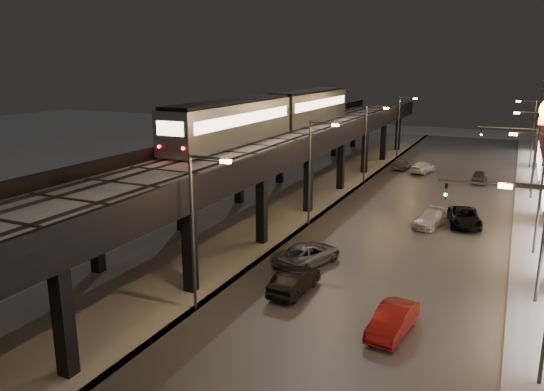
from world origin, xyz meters
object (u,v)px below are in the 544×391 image
at_px(car_onc_silver, 393,321).
at_px(car_onc_red, 479,178).
at_px(car_mid_silver, 308,254).
at_px(car_onc_dark, 464,218).
at_px(car_mid_dark, 423,168).
at_px(car_onc_white, 430,220).
at_px(car_far_white, 402,165).
at_px(car_near_white, 294,282).
at_px(subway_train, 277,113).

xyz_separation_m(car_onc_silver, car_onc_red, (1.41, 39.90, -0.07)).
height_order(car_mid_silver, car_onc_dark, car_mid_silver).
bearing_deg(car_onc_silver, car_mid_silver, 142.89).
bearing_deg(car_mid_dark, car_onc_white, 114.72).
bearing_deg(car_mid_dark, car_onc_red, 169.33).
bearing_deg(car_onc_red, car_onc_white, -97.46).
bearing_deg(car_mid_dark, car_far_white, -4.78).
xyz_separation_m(car_near_white, car_onc_red, (7.97, 37.37, -0.08)).
bearing_deg(car_onc_dark, car_near_white, -124.46).
bearing_deg(car_onc_silver, subway_train, 131.79).
bearing_deg(car_onc_dark, car_far_white, 102.33).
distance_m(subway_train, car_onc_dark, 22.28).
height_order(subway_train, car_near_white, subway_train).
relative_size(car_onc_silver, car_onc_dark, 0.82).
distance_m(car_onc_silver, car_onc_dark, 21.40).
distance_m(car_near_white, car_far_white, 41.59).
bearing_deg(car_far_white, car_onc_dark, 120.74).
distance_m(car_far_white, car_onc_silver, 44.88).
height_order(car_mid_silver, car_far_white, car_mid_silver).
bearing_deg(car_onc_dark, subway_train, 153.67).
bearing_deg(car_onc_white, car_onc_dark, 39.57).
bearing_deg(car_far_white, car_onc_white, 113.88).
xyz_separation_m(subway_train, car_onc_red, (20.07, 13.14, -7.87)).
height_order(car_mid_silver, car_onc_red, car_mid_silver).
distance_m(car_mid_silver, car_onc_silver, 10.48).
bearing_deg(car_onc_dark, car_mid_silver, -133.99).
bearing_deg(car_mid_silver, car_near_white, 118.01).
distance_m(car_near_white, car_onc_dark, 20.47).
xyz_separation_m(car_near_white, car_onc_white, (5.40, 17.36, -0.09)).
distance_m(car_onc_dark, car_onc_white, 3.03).
height_order(car_mid_dark, car_onc_silver, car_onc_silver).
height_order(subway_train, car_onc_dark, subway_train).
relative_size(subway_train, car_mid_dark, 7.99).
height_order(car_mid_dark, car_onc_red, car_mid_dark).
bearing_deg(car_near_white, car_onc_silver, 162.45).
relative_size(subway_train, car_onc_red, 9.96).
xyz_separation_m(car_near_white, car_onc_silver, (6.57, -2.53, -0.01)).
relative_size(car_onc_dark, car_onc_white, 1.19).
xyz_separation_m(subway_train, car_onc_dark, (20.16, -5.41, -7.79)).
relative_size(car_mid_dark, car_onc_white, 1.08).
bearing_deg(subway_train, car_near_white, -63.46).
bearing_deg(car_mid_silver, car_onc_red, -88.90).
height_order(car_near_white, car_onc_silver, car_near_white).
relative_size(car_onc_silver, car_onc_red, 1.14).
bearing_deg(car_onc_red, car_onc_dark, -89.88).
relative_size(car_far_white, car_onc_red, 1.00).
bearing_deg(car_mid_silver, subway_train, -43.83).
xyz_separation_m(car_mid_dark, car_onc_silver, (5.56, -43.10, 0.02)).
bearing_deg(car_onc_dark, car_onc_white, -162.49).
relative_size(car_mid_dark, car_far_white, 1.25).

